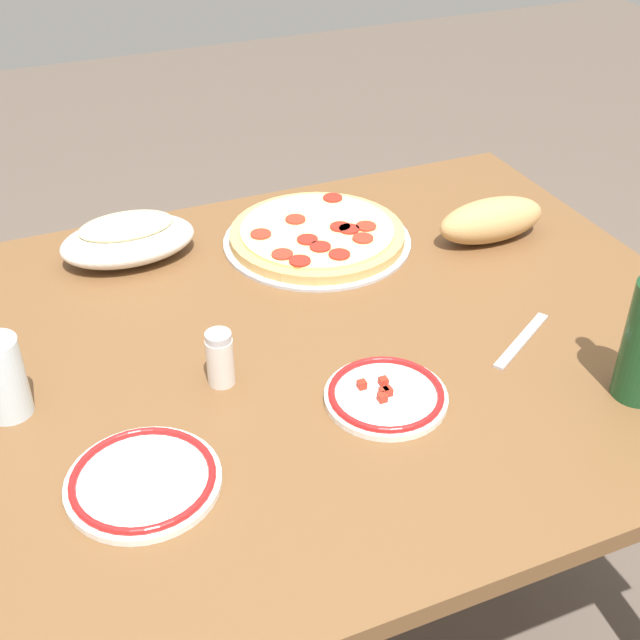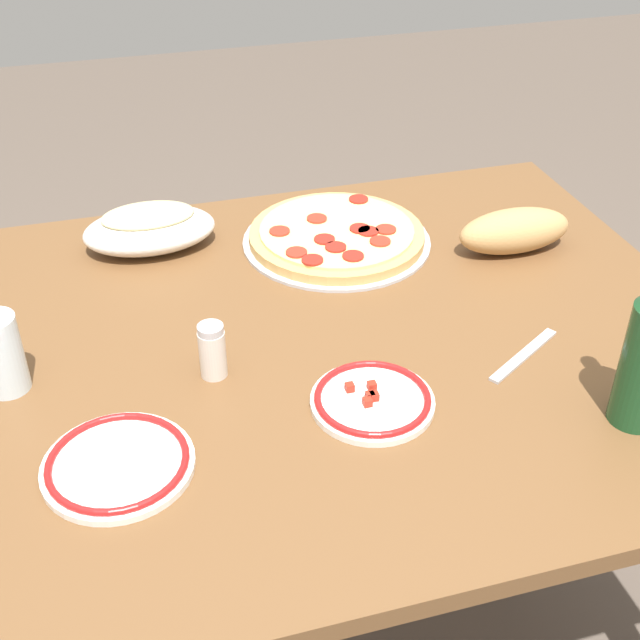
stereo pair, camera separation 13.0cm
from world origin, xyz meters
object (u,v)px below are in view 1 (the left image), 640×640
(spice_shaker, at_px, (220,358))
(water_glass, at_px, (3,380))
(dining_table, at_px, (320,392))
(bread_loaf, at_px, (491,220))
(side_plate_far, at_px, (386,395))
(pepperoni_pizza, at_px, (317,236))
(baked_pasta_dish, at_px, (128,238))
(side_plate_near, at_px, (143,480))

(spice_shaker, bearing_deg, water_glass, -9.00)
(dining_table, xyz_separation_m, bread_loaf, (-0.41, -0.16, 0.16))
(water_glass, distance_m, spice_shaker, 0.29)
(side_plate_far, bearing_deg, water_glass, -19.67)
(pepperoni_pizza, relative_size, spice_shaker, 4.02)
(water_glass, distance_m, side_plate_far, 0.53)
(dining_table, relative_size, water_glass, 10.47)
(side_plate_far, bearing_deg, baked_pasta_dish, -65.25)
(dining_table, xyz_separation_m, side_plate_far, (-0.03, 0.18, 0.12))
(dining_table, xyz_separation_m, baked_pasta_dish, (0.22, -0.36, 0.16))
(baked_pasta_dish, bearing_deg, water_glass, 55.82)
(bread_loaf, xyz_separation_m, spice_shaker, (0.59, 0.21, 0.00))
(baked_pasta_dish, bearing_deg, bread_loaf, 163.00)
(pepperoni_pizza, xyz_separation_m, side_plate_near, (0.44, 0.49, -0.01))
(side_plate_far, bearing_deg, spice_shaker, -32.79)
(side_plate_near, bearing_deg, spice_shaker, -133.64)
(water_glass, xyz_separation_m, side_plate_far, (-0.49, 0.18, -0.05))
(dining_table, bearing_deg, bread_loaf, -158.57)
(water_glass, bearing_deg, baked_pasta_dish, -124.18)
(pepperoni_pizza, xyz_separation_m, side_plate_far, (0.09, 0.46, -0.01))
(water_glass, bearing_deg, pepperoni_pizza, -154.07)
(bread_loaf, relative_size, spice_shaker, 2.45)
(water_glass, bearing_deg, side_plate_near, 123.86)
(baked_pasta_dish, bearing_deg, dining_table, 121.98)
(bread_loaf, bearing_deg, baked_pasta_dish, -17.00)
(side_plate_near, bearing_deg, water_glass, -56.14)
(side_plate_near, height_order, spice_shaker, spice_shaker)
(water_glass, height_order, bread_loaf, water_glass)
(baked_pasta_dish, height_order, spice_shaker, spice_shaker)
(dining_table, bearing_deg, side_plate_near, 32.57)
(side_plate_far, height_order, spice_shaker, spice_shaker)
(pepperoni_pizza, distance_m, spice_shaker, 0.44)
(side_plate_far, bearing_deg, side_plate_near, 4.81)
(bread_loaf, bearing_deg, spice_shaker, 19.82)
(dining_table, bearing_deg, side_plate_far, 97.88)
(baked_pasta_dish, xyz_separation_m, side_plate_near, (0.11, 0.57, -0.03))
(water_glass, bearing_deg, side_plate_far, 160.33)
(bread_loaf, bearing_deg, water_glass, 10.71)
(pepperoni_pizza, relative_size, bread_loaf, 1.64)
(pepperoni_pizza, bearing_deg, dining_table, 68.11)
(side_plate_far, distance_m, bread_loaf, 0.52)
(side_plate_near, relative_size, bread_loaf, 0.93)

